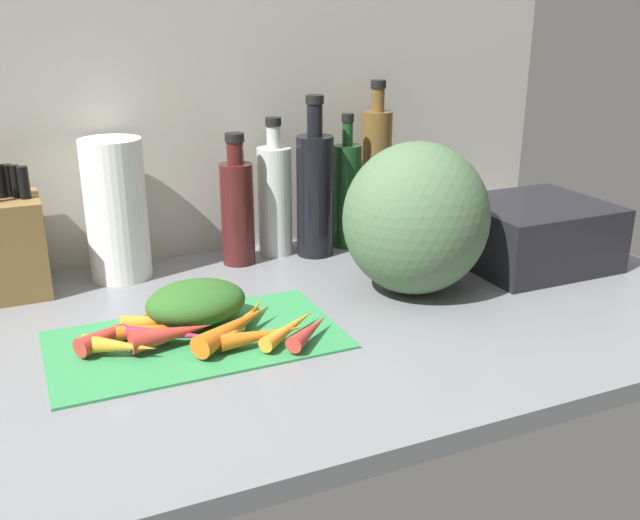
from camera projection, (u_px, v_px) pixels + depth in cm
name	position (u px, v px, depth cm)	size (l,w,h in cm)	color
ground_plane	(235.00, 334.00, 113.79)	(170.00, 80.00, 3.00)	slate
wall_back	(167.00, 105.00, 136.41)	(170.00, 3.00, 60.00)	#BCB7AD
cutting_board	(196.00, 339.00, 107.64)	(43.36, 24.55, 0.80)	#338C4C
carrot_0	(264.00, 335.00, 105.11)	(2.60, 2.60, 13.57)	orange
carrot_1	(120.00, 346.00, 101.25)	(2.87, 2.87, 10.92)	orange
carrot_2	(172.00, 333.00, 104.36)	(3.58, 3.58, 12.34)	red
carrot_3	(213.00, 303.00, 116.68)	(2.47, 2.47, 12.34)	orange
carrot_4	(163.00, 321.00, 109.21)	(2.99, 2.99, 12.55)	orange
carrot_5	(246.00, 319.00, 110.78)	(2.34, 2.34, 16.61)	orange
carrot_6	(158.00, 329.00, 107.26)	(2.44, 2.44, 13.35)	orange
carrot_7	(310.00, 331.00, 106.46)	(2.60, 2.60, 11.00)	red
carrot_8	(237.00, 326.00, 106.99)	(3.55, 3.55, 17.33)	orange
carrot_9	(127.00, 326.00, 107.48)	(2.95, 2.95, 17.75)	red
carrot_10	(169.00, 335.00, 105.41)	(2.37, 2.37, 15.92)	#B2264C
carrot_11	(290.00, 327.00, 107.84)	(2.37, 2.37, 14.03)	orange
carrot_12	(195.00, 312.00, 112.95)	(2.44, 2.44, 10.87)	orange
carrot_greens_pile	(196.00, 302.00, 111.46)	(15.74, 12.11, 6.66)	#2D6023
winter_squash	(416.00, 219.00, 123.03)	(25.71, 24.57, 26.57)	#4C6B47
knife_block	(14.00, 244.00, 123.50)	(10.28, 13.29, 22.65)	brown
paper_towel_roll	(116.00, 210.00, 129.54)	(11.08, 11.08, 25.93)	white
bottle_0	(237.00, 209.00, 137.63)	(6.44, 6.44, 25.62)	#471919
bottle_1	(275.00, 199.00, 142.88)	(6.85, 6.85, 27.68)	silver
bottle_2	(315.00, 192.00, 141.89)	(7.39, 7.39, 32.00)	black
bottle_3	(347.00, 194.00, 147.71)	(5.90, 5.90, 27.71)	#19421E
bottle_4	(376.00, 173.00, 152.05)	(6.38, 6.38, 33.72)	brown
dish_rack	(532.00, 234.00, 138.54)	(26.82, 23.77, 12.35)	black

